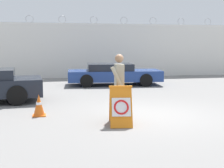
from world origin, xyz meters
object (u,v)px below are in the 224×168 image
at_px(security_guard, 119,83).
at_px(barricade_sign, 121,106).
at_px(traffic_cone_near, 39,105).
at_px(parked_car_rear_sedan, 114,74).

bearing_deg(security_guard, barricade_sign, -4.88).
height_order(barricade_sign, security_guard, security_guard).
height_order(barricade_sign, traffic_cone_near, barricade_sign).
xyz_separation_m(barricade_sign, parked_car_rear_sedan, (1.52, 8.00, 0.07)).
distance_m(security_guard, parked_car_rear_sedan, 7.48).
bearing_deg(security_guard, parked_car_rear_sedan, 173.62).
height_order(security_guard, parked_car_rear_sedan, security_guard).
relative_size(traffic_cone_near, parked_car_rear_sedan, 0.13).
xyz_separation_m(security_guard, parked_car_rear_sedan, (1.41, 7.33, -0.44)).
bearing_deg(parked_car_rear_sedan, barricade_sign, -95.43).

